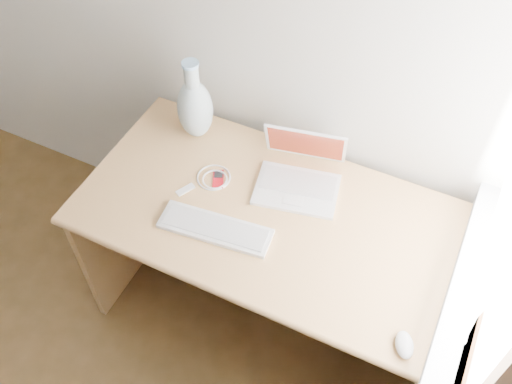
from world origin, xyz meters
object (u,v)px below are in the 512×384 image
at_px(desk, 283,232).
at_px(vase, 195,107).
at_px(laptop, 302,175).
at_px(external_keyboard, 215,228).

bearing_deg(desk, vase, 161.63).
xyz_separation_m(desk, laptop, (0.02, 0.09, 0.26)).
relative_size(laptop, vase, 0.96).
height_order(desk, external_keyboard, external_keyboard).
relative_size(desk, external_keyboard, 3.48).
bearing_deg(external_keyboard, vase, 120.35).
bearing_deg(desk, laptop, 76.03).
relative_size(laptop, external_keyboard, 0.83).
xyz_separation_m(laptop, external_keyboard, (-0.18, -0.32, -0.04)).
xyz_separation_m(external_keyboard, vase, (-0.28, 0.38, 0.13)).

